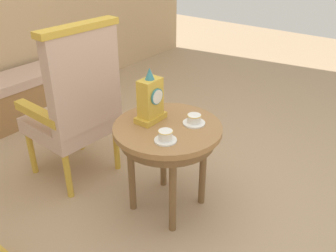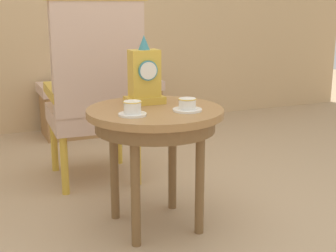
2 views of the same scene
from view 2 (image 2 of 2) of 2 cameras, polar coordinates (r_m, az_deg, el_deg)
name	(u,v)px [view 2 (image 2 of 2)]	position (r m, az deg, el deg)	size (l,w,h in m)	color
ground_plane	(160,230)	(2.43, -0.98, -12.23)	(10.00, 10.00, 0.00)	tan
side_table	(155,124)	(2.31, -1.52, 0.22)	(0.65, 0.65, 0.60)	#9E7042
teacup_left	(132,109)	(2.14, -4.22, 2.02)	(0.13, 0.13, 0.07)	white
teacup_right	(187,105)	(2.23, 2.30, 2.45)	(0.14, 0.14, 0.06)	white
mantel_clock	(144,77)	(2.38, -2.86, 5.84)	(0.19, 0.11, 0.34)	gold
armchair	(95,89)	(2.91, -8.60, 4.37)	(0.57, 0.56, 1.14)	#CCA893
window_bench	(101,107)	(4.20, -7.87, 2.29)	(1.03, 0.40, 0.44)	#CCA893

